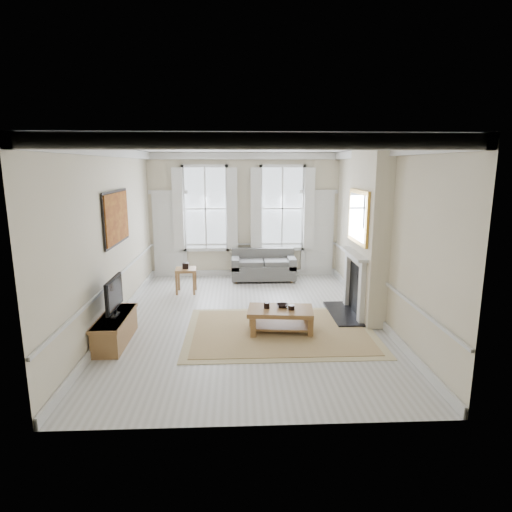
{
  "coord_description": "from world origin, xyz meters",
  "views": [
    {
      "loc": [
        -0.2,
        -8.17,
        3.05
      ],
      "look_at": [
        0.18,
        0.31,
        1.25
      ],
      "focal_mm": 30.0,
      "sensor_mm": 36.0,
      "label": 1
    }
  ],
  "objects_px": {
    "sofa": "(263,267)",
    "side_table": "(186,273)",
    "coffee_table": "(280,313)",
    "tv_stand": "(115,329)"
  },
  "relations": [
    {
      "from": "sofa",
      "to": "side_table",
      "type": "height_order",
      "value": "sofa"
    },
    {
      "from": "coffee_table",
      "to": "tv_stand",
      "type": "distance_m",
      "value": 2.96
    },
    {
      "from": "side_table",
      "to": "tv_stand",
      "type": "xyz_separation_m",
      "value": [
        -0.89,
        -3.0,
        -0.24
      ]
    },
    {
      "from": "sofa",
      "to": "coffee_table",
      "type": "relative_size",
      "value": 1.35
    },
    {
      "from": "side_table",
      "to": "coffee_table",
      "type": "height_order",
      "value": "side_table"
    },
    {
      "from": "sofa",
      "to": "coffee_table",
      "type": "height_order",
      "value": "sofa"
    },
    {
      "from": "sofa",
      "to": "tv_stand",
      "type": "relative_size",
      "value": 1.24
    },
    {
      "from": "sofa",
      "to": "tv_stand",
      "type": "bearing_deg",
      "value": -124.49
    },
    {
      "from": "side_table",
      "to": "tv_stand",
      "type": "distance_m",
      "value": 3.14
    },
    {
      "from": "sofa",
      "to": "side_table",
      "type": "xyz_separation_m",
      "value": [
        -1.96,
        -1.15,
        0.14
      ]
    }
  ]
}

